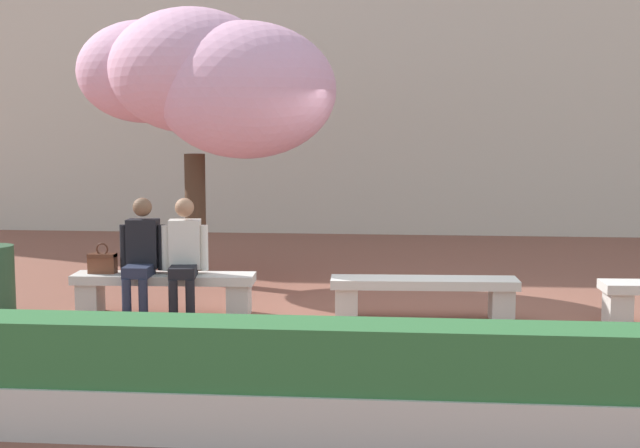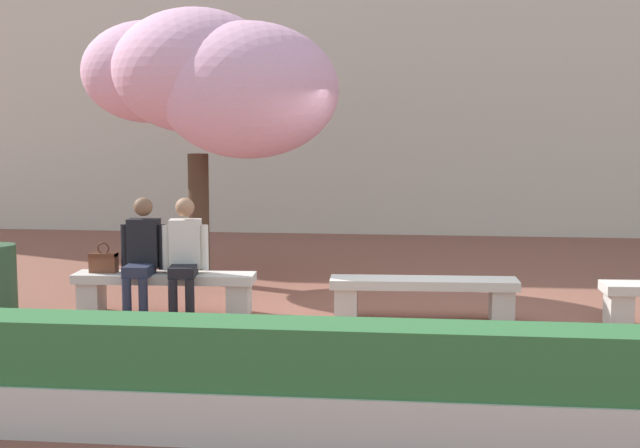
{
  "view_description": "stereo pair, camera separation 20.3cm",
  "coord_description": "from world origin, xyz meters",
  "px_view_note": "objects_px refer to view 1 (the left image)",
  "views": [
    {
      "loc": [
        -0.22,
        -9.48,
        2.13
      ],
      "look_at": [
        -1.14,
        0.2,
        1.0
      ],
      "focal_mm": 50.0,
      "sensor_mm": 36.0,
      "label": 1
    },
    {
      "loc": [
        -0.02,
        -9.46,
        2.13
      ],
      "look_at": [
        -1.14,
        0.2,
        1.0
      ],
      "focal_mm": 50.0,
      "sensor_mm": 36.0,
      "label": 2
    }
  ],
  "objects_px": {
    "stone_bench_west_end": "(164,286)",
    "person_seated_left": "(141,252)",
    "stone_bench_near_west": "(424,291)",
    "handbag": "(102,262)",
    "cherry_tree_main": "(205,80)",
    "person_seated_right": "(184,253)"
  },
  "relations": [
    {
      "from": "person_seated_right",
      "to": "handbag",
      "type": "bearing_deg",
      "value": 177.88
    },
    {
      "from": "stone_bench_west_end",
      "to": "cherry_tree_main",
      "type": "relative_size",
      "value": 0.57
    },
    {
      "from": "stone_bench_west_end",
      "to": "handbag",
      "type": "relative_size",
      "value": 5.96
    },
    {
      "from": "handbag",
      "to": "stone_bench_west_end",
      "type": "bearing_deg",
      "value": 1.52
    },
    {
      "from": "stone_bench_west_end",
      "to": "cherry_tree_main",
      "type": "xyz_separation_m",
      "value": [
        0.07,
        1.89,
        2.34
      ]
    },
    {
      "from": "person_seated_left",
      "to": "handbag",
      "type": "xyz_separation_m",
      "value": [
        -0.45,
        0.04,
        -0.12
      ]
    },
    {
      "from": "stone_bench_near_west",
      "to": "person_seated_right",
      "type": "distance_m",
      "value": 2.64
    },
    {
      "from": "stone_bench_west_end",
      "to": "cherry_tree_main",
      "type": "bearing_deg",
      "value": 87.77
    },
    {
      "from": "stone_bench_near_west",
      "to": "handbag",
      "type": "bearing_deg",
      "value": -179.7
    },
    {
      "from": "handbag",
      "to": "person_seated_left",
      "type": "bearing_deg",
      "value": -4.44
    },
    {
      "from": "person_seated_left",
      "to": "stone_bench_west_end",
      "type": "bearing_deg",
      "value": 12.85
    },
    {
      "from": "stone_bench_west_end",
      "to": "stone_bench_near_west",
      "type": "xyz_separation_m",
      "value": [
        2.86,
        0.0,
        0.0
      ]
    },
    {
      "from": "person_seated_right",
      "to": "cherry_tree_main",
      "type": "xyz_separation_m",
      "value": [
        -0.17,
        1.94,
        1.95
      ]
    },
    {
      "from": "stone_bench_west_end",
      "to": "person_seated_left",
      "type": "distance_m",
      "value": 0.46
    },
    {
      "from": "stone_bench_west_end",
      "to": "person_seated_left",
      "type": "bearing_deg",
      "value": -167.15
    },
    {
      "from": "stone_bench_west_end",
      "to": "person_seated_left",
      "type": "xyz_separation_m",
      "value": [
        -0.23,
        -0.05,
        0.39
      ]
    },
    {
      "from": "stone_bench_near_west",
      "to": "person_seated_right",
      "type": "xyz_separation_m",
      "value": [
        -2.61,
        -0.05,
        0.39
      ]
    },
    {
      "from": "stone_bench_near_west",
      "to": "cherry_tree_main",
      "type": "relative_size",
      "value": 0.57
    },
    {
      "from": "person_seated_left",
      "to": "handbag",
      "type": "relative_size",
      "value": 3.81
    },
    {
      "from": "stone_bench_west_end",
      "to": "person_seated_left",
      "type": "relative_size",
      "value": 1.57
    },
    {
      "from": "handbag",
      "to": "cherry_tree_main",
      "type": "distance_m",
      "value": 2.92
    },
    {
      "from": "person_seated_left",
      "to": "handbag",
      "type": "bearing_deg",
      "value": 175.56
    }
  ]
}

